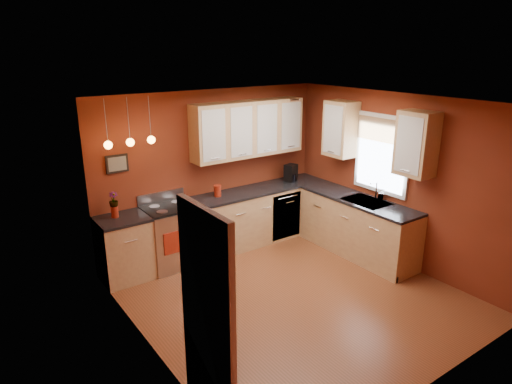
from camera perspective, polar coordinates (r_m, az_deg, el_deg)
floor at (r=6.37m, az=4.61°, el=-12.82°), size 4.20×4.20×0.00m
ceiling at (r=5.52m, az=5.29°, el=11.06°), size 4.00×4.20×0.02m
wall_back at (r=7.47m, az=-5.51°, el=2.68°), size 4.00×0.02×2.60m
wall_front at (r=4.56m, az=22.38°, el=-8.89°), size 4.00×0.02×2.60m
wall_left at (r=4.86m, az=-13.55°, el=-6.31°), size 0.02×4.20×2.60m
wall_right at (r=7.22m, az=17.17°, el=1.42°), size 0.02×4.20×2.60m
base_cabinets_back_left at (r=6.86m, az=-16.09°, el=-6.94°), size 0.70×0.60×0.90m
base_cabinets_back_right at (r=7.86m, az=0.39°, el=-2.95°), size 2.54×0.60×0.90m
base_cabinets_right at (r=7.54m, az=12.49°, el=-4.34°), size 0.60×2.10×0.90m
counter_back_left at (r=6.68m, az=-16.44°, el=-3.27°), size 0.70×0.62×0.04m
counter_back_right at (r=7.71m, az=0.40°, el=0.32°), size 2.54×0.62×0.04m
counter_right at (r=7.38m, az=12.73°, el=-0.96°), size 0.62×2.10×0.04m
gas_range at (r=7.09m, az=-10.56°, el=-5.41°), size 0.76×0.64×1.11m
dishwasher_front at (r=7.86m, az=3.82°, el=-3.00°), size 0.60×0.02×0.80m
sink at (r=7.29m, az=13.61°, el=-1.30°), size 0.50×0.70×0.33m
window at (r=7.28m, az=15.47°, el=4.88°), size 0.06×1.02×1.22m
door_left_wall at (r=4.04m, az=-6.08°, el=-15.68°), size 0.12×0.82×2.05m
upper_cabinets_back at (r=7.49m, az=-0.97°, el=7.91°), size 2.00×0.35×0.90m
upper_cabinets_right at (r=7.13m, az=14.72°, el=6.82°), size 0.35×1.95×0.90m
wall_picture at (r=6.75m, az=-16.98°, el=3.41°), size 0.32×0.03×0.26m
pendant_lights at (r=6.40m, az=-15.45°, el=6.07°), size 0.71×0.11×0.66m
red_canister at (r=7.30m, az=-4.84°, el=0.17°), size 0.12×0.12×0.18m
red_vase at (r=6.70m, az=-17.25°, el=-2.38°), size 0.10×0.10×0.16m
flowers at (r=6.64m, az=-17.39°, el=-0.96°), size 0.13×0.13×0.23m
coffee_maker at (r=8.12m, az=4.41°, el=2.33°), size 0.25×0.24×0.30m
soap_pump at (r=7.32m, az=15.42°, el=-0.35°), size 0.12×0.12×0.19m
dish_towel at (r=6.74m, az=-10.48°, el=-6.30°), size 0.24×0.02×0.33m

